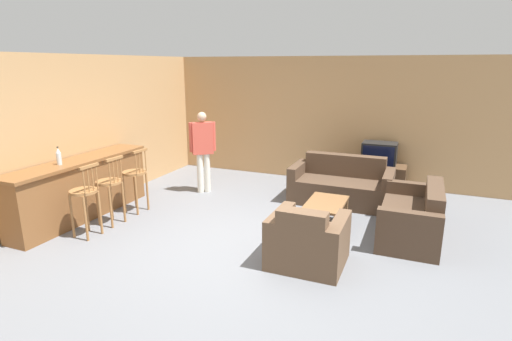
% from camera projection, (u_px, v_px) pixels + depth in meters
% --- Properties ---
extents(ground_plane, '(24.00, 24.00, 0.00)m').
position_uv_depth(ground_plane, '(243.00, 245.00, 5.55)').
color(ground_plane, slate).
extents(wall_back, '(9.40, 0.08, 2.60)m').
position_uv_depth(wall_back, '(314.00, 119.00, 8.50)').
color(wall_back, tan).
rests_on(wall_back, ground_plane).
extents(wall_left, '(0.08, 8.68, 2.60)m').
position_uv_depth(wall_left, '(119.00, 126.00, 7.59)').
color(wall_left, tan).
rests_on(wall_left, ground_plane).
extents(bar_counter, '(0.55, 2.60, 0.97)m').
position_uv_depth(bar_counter, '(81.00, 189.00, 6.45)').
color(bar_counter, brown).
rests_on(bar_counter, ground_plane).
extents(bar_chair_near, '(0.40, 0.40, 1.09)m').
position_uv_depth(bar_chair_near, '(85.00, 197.00, 5.71)').
color(bar_chair_near, '#996638').
rests_on(bar_chair_near, ground_plane).
extents(bar_chair_mid, '(0.41, 0.41, 1.09)m').
position_uv_depth(bar_chair_mid, '(110.00, 188.00, 6.16)').
color(bar_chair_mid, '#996638').
rests_on(bar_chair_mid, ground_plane).
extents(bar_chair_far, '(0.40, 0.40, 1.09)m').
position_uv_depth(bar_chair_far, '(135.00, 178.00, 6.69)').
color(bar_chair_far, '#996638').
rests_on(bar_chair_far, ground_plane).
extents(couch_far, '(1.78, 0.87, 0.83)m').
position_uv_depth(couch_far, '(341.00, 186.00, 7.22)').
color(couch_far, '#4C3828').
rests_on(couch_far, ground_plane).
extents(armchair_near, '(0.91, 0.83, 0.81)m').
position_uv_depth(armchair_near, '(307.00, 242.00, 4.95)').
color(armchair_near, brown).
rests_on(armchair_near, ground_plane).
extents(loveseat_right, '(0.80, 1.54, 0.79)m').
position_uv_depth(loveseat_right, '(413.00, 218.00, 5.73)').
color(loveseat_right, '#4C3828').
rests_on(loveseat_right, ground_plane).
extents(coffee_table, '(0.56, 0.88, 0.41)m').
position_uv_depth(coffee_table, '(326.00, 206.00, 6.09)').
color(coffee_table, brown).
rests_on(coffee_table, ground_plane).
extents(tv_unit, '(1.05, 0.49, 0.52)m').
position_uv_depth(tv_unit, '(377.00, 177.00, 7.92)').
color(tv_unit, '#513823').
rests_on(tv_unit, ground_plane).
extents(tv, '(0.65, 0.45, 0.45)m').
position_uv_depth(tv, '(379.00, 154.00, 7.79)').
color(tv, black).
rests_on(tv, tv_unit).
extents(bottle, '(0.07, 0.07, 0.28)m').
position_uv_depth(bottle, '(59.00, 156.00, 5.98)').
color(bottle, silver).
rests_on(bottle, bar_counter).
extents(person_by_window, '(0.42, 0.37, 1.57)m').
position_uv_depth(person_by_window, '(203.00, 147.00, 7.64)').
color(person_by_window, silver).
rests_on(person_by_window, ground_plane).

